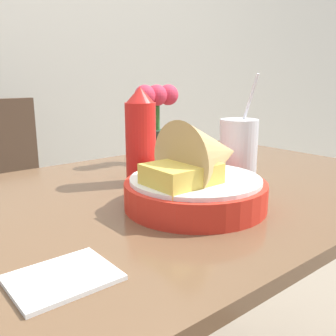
{
  "coord_description": "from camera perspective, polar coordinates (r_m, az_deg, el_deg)",
  "views": [
    {
      "loc": [
        -0.48,
        -0.62,
        1.0
      ],
      "look_at": [
        -0.0,
        -0.04,
        0.82
      ],
      "focal_mm": 40.0,
      "sensor_mm": 36.0,
      "label": 1
    }
  ],
  "objects": [
    {
      "name": "dining_table",
      "position": [
        0.86,
        -1.43,
        -10.12
      ],
      "size": [
        1.27,
        0.76,
        0.76
      ],
      "color": "brown",
      "rests_on": "ground_plane"
    },
    {
      "name": "food_basket",
      "position": [
        0.72,
        4.89,
        -1.25
      ],
      "size": [
        0.27,
        0.27,
        0.17
      ],
      "color": "red",
      "rests_on": "dining_table"
    },
    {
      "name": "ketchup_bottle",
      "position": [
        0.87,
        -4.19,
        4.69
      ],
      "size": [
        0.07,
        0.07,
        0.22
      ],
      "color": "red",
      "rests_on": "dining_table"
    },
    {
      "name": "drink_cup",
      "position": [
        0.91,
        10.63,
        2.42
      ],
      "size": [
        0.09,
        0.09,
        0.25
      ],
      "color": "silver",
      "rests_on": "dining_table"
    },
    {
      "name": "napkin",
      "position": [
        0.5,
        -15.76,
        -15.8
      ],
      "size": [
        0.13,
        0.1,
        0.01
      ],
      "color": "white",
      "rests_on": "dining_table"
    },
    {
      "name": "flower_vase",
      "position": [
        1.08,
        -1.7,
        8.11
      ],
      "size": [
        0.14,
        0.06,
        0.22
      ],
      "color": "#2D4738",
      "rests_on": "dining_table"
    }
  ]
}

